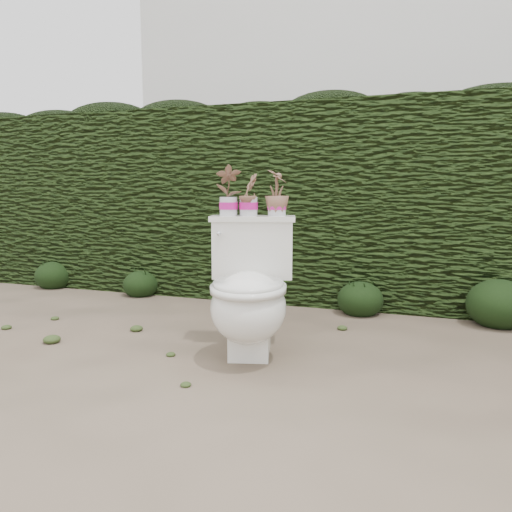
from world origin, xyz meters
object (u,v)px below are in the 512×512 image
(potted_plant_right, at_px, (277,194))
(toilet, at_px, (250,294))
(potted_plant_left, at_px, (228,192))
(potted_plant_center, at_px, (249,196))

(potted_plant_right, bearing_deg, toilet, 149.01)
(potted_plant_left, bearing_deg, potted_plant_center, 164.19)
(potted_plant_left, relative_size, potted_plant_right, 1.12)
(potted_plant_center, bearing_deg, potted_plant_left, 102.77)
(potted_plant_left, xyz_separation_m, potted_plant_right, (0.28, 0.08, -0.01))
(toilet, distance_m, potted_plant_left, 0.63)
(toilet, xyz_separation_m, potted_plant_center, (-0.09, 0.22, 0.54))
(potted_plant_left, bearing_deg, potted_plant_right, 164.19)
(toilet, height_order, potted_plant_center, potted_plant_center)
(toilet, relative_size, potted_plant_right, 3.06)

